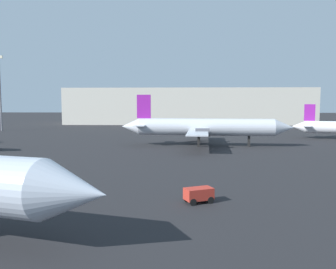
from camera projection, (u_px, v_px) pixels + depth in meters
airplane_distant at (204, 127)px, 68.42m from camera, size 34.38×27.00×10.29m
baggage_cart at (199, 194)px, 29.59m from camera, size 2.72×2.20×1.30m
light_mast_left at (0, 89)px, 104.65m from camera, size 2.40×0.50×22.92m
terminal_building at (188, 106)px, 145.73m from camera, size 99.77×27.00×14.57m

